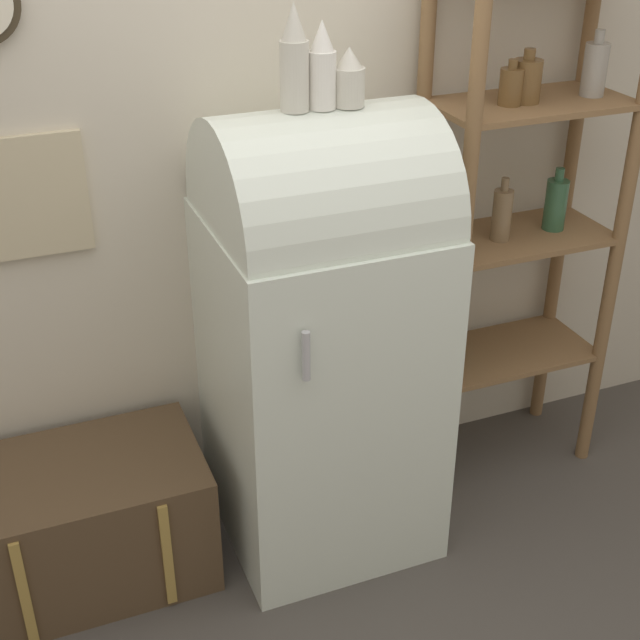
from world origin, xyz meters
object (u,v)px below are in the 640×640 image
vase_center (322,68)px  vase_right (349,79)px  vase_left (294,61)px  refrigerator (320,331)px  suitcase_trunk (85,522)px

vase_center → vase_right: bearing=-3.1°
vase_left → refrigerator: bearing=-6.7°
refrigerator → vase_left: 0.85m
refrigerator → suitcase_trunk: bearing=176.7°
vase_left → vase_center: (0.08, -0.01, -0.02)m
vase_left → vase_right: bearing=-3.6°
refrigerator → vase_right: bearing=-1.0°
vase_right → suitcase_trunk: bearing=176.9°
vase_left → vase_right: vase_left is taller
refrigerator → vase_left: bearing=173.3°
vase_right → refrigerator: bearing=179.0°
suitcase_trunk → vase_left: size_ratio=2.66×
vase_left → vase_center: bearing=-4.2°
suitcase_trunk → vase_right: size_ratio=4.73×
vase_left → vase_center: 0.08m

